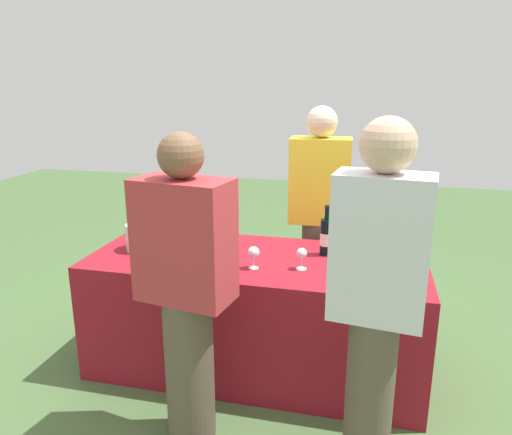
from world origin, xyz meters
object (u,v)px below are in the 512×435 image
object	(u,v)px
wine_bottle_2	(214,227)
wine_glass_2	(254,253)
wine_glass_0	(161,240)
wine_glass_1	(202,251)
server_pouring	(319,212)
ice_bucket	(141,237)
wine_bottle_0	(181,226)
menu_board	(356,255)
guest_1	(376,299)
wine_bottle_3	(326,237)
wine_bottle_1	(193,230)
wine_glass_4	(355,257)
guest_0	(186,287)
wine_glass_3	(302,254)
wine_glass_5	(373,264)

from	to	relation	value
wine_bottle_2	wine_glass_2	distance (m)	0.48
wine_glass_0	wine_glass_1	bearing A→B (deg)	-19.33
wine_glass_2	server_pouring	size ratio (longest dim) A/B	0.08
wine_glass_2	ice_bucket	distance (m)	0.78
wine_bottle_0	ice_bucket	world-z (taller)	wine_bottle_0
menu_board	ice_bucket	bearing A→B (deg)	-153.66
wine_glass_1	menu_board	xyz separation A→B (m)	(0.85, 1.15, -0.36)
wine_bottle_0	guest_1	world-z (taller)	guest_1
wine_bottle_3	wine_glass_0	world-z (taller)	wine_bottle_3
wine_bottle_1	wine_glass_4	world-z (taller)	wine_bottle_1
wine_glass_1	wine_glass_4	xyz separation A→B (m)	(0.86, 0.04, 0.02)
wine_bottle_3	wine_glass_1	bearing A→B (deg)	-152.98
wine_glass_1	menu_board	world-z (taller)	menu_board
wine_glass_0	guest_0	size ratio (longest dim) A/B	0.09
wine_bottle_0	menu_board	world-z (taller)	wine_bottle_0
wine_glass_0	wine_bottle_3	bearing A→B (deg)	13.74
wine_glass_4	ice_bucket	xyz separation A→B (m)	(-1.32, 0.13, -0.03)
wine_bottle_0	wine_bottle_1	world-z (taller)	wine_bottle_0
wine_glass_0	wine_bottle_1	bearing A→B (deg)	59.77
wine_glass_0	wine_glass_4	size ratio (longest dim) A/B	0.91
wine_bottle_3	guest_1	bearing A→B (deg)	-72.35
wine_bottle_2	guest_1	xyz separation A→B (m)	(1.01, -0.93, 0.04)
wine_glass_0	wine_glass_3	distance (m)	0.87
wine_glass_0	server_pouring	distance (m)	1.15
ice_bucket	server_pouring	xyz separation A→B (m)	(1.04, 0.68, 0.05)
wine_glass_4	wine_bottle_2	bearing A→B (deg)	160.70
wine_bottle_2	server_pouring	xyz separation A→B (m)	(0.62, 0.50, 0.01)
wine_bottle_0	wine_bottle_1	bearing A→B (deg)	-8.87
wine_bottle_3	wine_glass_4	world-z (taller)	wine_bottle_3
wine_glass_0	wine_glass_1	xyz separation A→B (m)	(0.30, -0.11, -0.01)
wine_bottle_3	wine_glass_1	xyz separation A→B (m)	(-0.67, -0.34, -0.03)
wine_bottle_1	wine_bottle_0	bearing A→B (deg)	171.13
wine_glass_4	guest_1	world-z (taller)	guest_1
wine_bottle_3	wine_glass_5	xyz separation A→B (m)	(0.28, -0.35, -0.02)
wine_bottle_1	wine_glass_3	bearing A→B (deg)	-18.25
wine_glass_2	wine_glass_0	bearing A→B (deg)	172.37
wine_glass_5	menu_board	size ratio (longest dim) A/B	0.15
guest_0	guest_1	distance (m)	0.87
guest_1	wine_bottle_3	bearing A→B (deg)	115.28
server_pouring	guest_0	distance (m)	1.43
guest_1	wine_bottle_2	bearing A→B (deg)	145.09
wine_bottle_0	wine_glass_1	size ratio (longest dim) A/B	2.56
guest_0	wine_bottle_2	bearing A→B (deg)	109.46
guest_0	wine_glass_5	bearing A→B (deg)	39.70
wine_glass_3	wine_bottle_3	bearing A→B (deg)	67.70
wine_bottle_2	wine_glass_0	size ratio (longest dim) A/B	2.39
wine_bottle_1	wine_glass_2	bearing A→B (deg)	-31.84
wine_glass_5	wine_bottle_1	bearing A→B (deg)	163.79
menu_board	guest_1	bearing A→B (deg)	-96.64
wine_bottle_2	server_pouring	bearing A→B (deg)	38.76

